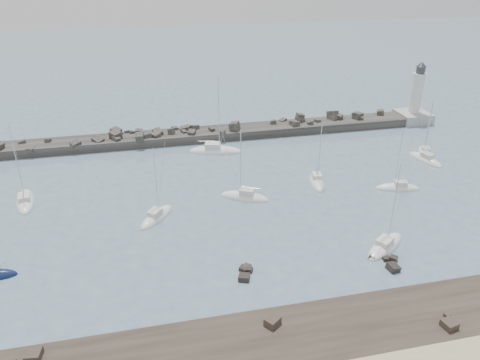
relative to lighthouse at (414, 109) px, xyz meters
name	(u,v)px	position (x,y,z in m)	size (l,w,h in m)	color
ground	(260,231)	(-47.00, -38.00, -3.09)	(400.00, 400.00, 0.00)	slate
rock_shelf	(319,344)	(-46.63, -59.99, -3.07)	(140.00, 12.00, 1.79)	#2A231D
rock_cluster_near	(245,274)	(-51.48, -47.31, -2.95)	(2.41, 3.60, 1.16)	black
rock_cluster_far	(389,263)	(-32.86, -49.20, -2.97)	(3.76, 4.35, 1.59)	black
breakwater	(179,139)	(-54.63, 0.01, -2.77)	(115.00, 7.36, 5.34)	#2E2C29
lighthouse	(414,109)	(0.00, 0.00, 0.00)	(7.00, 7.00, 14.60)	#989893
sailboat_1	(25,202)	(-81.48, -21.52, -2.96)	(3.99, 8.95, 13.60)	white
sailboat_3	(157,217)	(-61.29, -31.02, -2.95)	(6.49, 7.48, 12.14)	white
sailboat_4	(215,151)	(-48.24, -7.86, -2.94)	(11.02, 5.76, 16.62)	white
sailboat_5	(245,197)	(-46.94, -27.86, -2.94)	(8.26, 6.00, 12.90)	white
sailboat_6	(317,182)	(-33.48, -25.21, -2.95)	(3.73, 7.67, 11.82)	white
sailboat_7	(385,247)	(-31.49, -45.64, -2.96)	(8.35, 6.93, 13.23)	white
sailboat_8	(397,188)	(-20.98, -30.38, -2.96)	(7.71, 4.05, 11.76)	white
sailboat_9	(425,160)	(-9.77, -20.87, -2.94)	(4.34, 8.22, 12.60)	white
sailboat_11	(425,153)	(-7.96, -17.93, -2.95)	(4.04, 6.90, 10.66)	white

